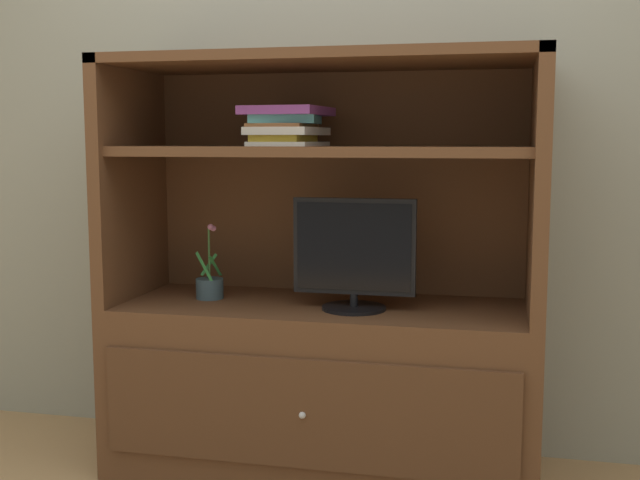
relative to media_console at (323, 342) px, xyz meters
The scene contains 5 objects.
painted_rear_wall 0.97m from the media_console, 90.00° to the left, with size 6.00×0.10×2.80m, color gray.
media_console is the anchor object (origin of this frame).
tv_monitor 0.38m from the media_console, 29.85° to the right, with size 0.45×0.23×0.41m.
potted_plant 0.50m from the media_console, behind, with size 0.11×0.11×0.29m.
magazine_stack 0.83m from the media_console, behind, with size 0.30×0.35×0.14m.
Camera 1 is at (0.65, -2.46, 1.26)m, focal length 44.57 mm.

